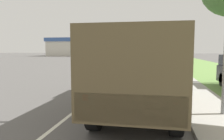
{
  "coord_description": "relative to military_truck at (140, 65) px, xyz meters",
  "views": [
    {
      "loc": [
        2.61,
        2.53,
        2.1
      ],
      "look_at": [
        0.86,
        11.68,
        1.23
      ],
      "focal_mm": 35.0,
      "sensor_mm": 36.0,
      "label": 1
    }
  ],
  "objects": [
    {
      "name": "car_third_ahead",
      "position": [
        -0.25,
        37.76,
        -0.85
      ],
      "size": [
        1.82,
        4.22,
        1.58
      ],
      "color": "#336B3D",
      "rests_on": "ground"
    },
    {
      "name": "lane_centre_stripe",
      "position": [
        -2.15,
        29.73,
        -1.56
      ],
      "size": [
        0.12,
        120.0,
        0.0
      ],
      "color": "silver",
      "rests_on": "ground"
    },
    {
      "name": "car_fourth_ahead",
      "position": [
        -4.01,
        49.61,
        -0.86
      ],
      "size": [
        1.77,
        4.69,
        1.55
      ],
      "color": "silver",
      "rests_on": "ground"
    },
    {
      "name": "car_second_ahead",
      "position": [
        -4.27,
        22.12,
        -0.87
      ],
      "size": [
        1.73,
        4.26,
        1.53
      ],
      "color": "maroon",
      "rests_on": "ground"
    },
    {
      "name": "building_distant",
      "position": [
        -23.77,
        60.94,
        1.37
      ],
      "size": [
        18.47,
        11.83,
        5.78
      ],
      "color": "beige",
      "rests_on": "ground"
    },
    {
      "name": "grass_strip_right",
      "position": [
        6.75,
        29.73,
        -1.55
      ],
      "size": [
        7.0,
        120.0,
        0.02
      ],
      "color": "#6B9347",
      "rests_on": "ground"
    },
    {
      "name": "military_truck",
      "position": [
        0.0,
        0.0,
        0.0
      ],
      "size": [
        2.33,
        7.21,
        2.78
      ],
      "color": "#545B3D",
      "rests_on": "ground"
    },
    {
      "name": "car_nearest_ahead",
      "position": [
        -0.44,
        13.2,
        -0.93
      ],
      "size": [
        1.71,
        4.55,
        1.39
      ],
      "color": "#B7BABF",
      "rests_on": "ground"
    },
    {
      "name": "car_farthest_ahead",
      "position": [
        -0.06,
        65.0,
        -0.8
      ],
      "size": [
        1.7,
        4.76,
        1.72
      ],
      "color": "navy",
      "rests_on": "ground"
    },
    {
      "name": "sidewalk_right",
      "position": [
        2.35,
        29.73,
        -1.5
      ],
      "size": [
        1.8,
        120.0,
        0.12
      ],
      "color": "#ADAAA3",
      "rests_on": "ground"
    },
    {
      "name": "ground_plane",
      "position": [
        -2.15,
        29.73,
        -1.56
      ],
      "size": [
        180.0,
        180.0,
        0.0
      ],
      "primitive_type": "plane",
      "color": "#565451"
    }
  ]
}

